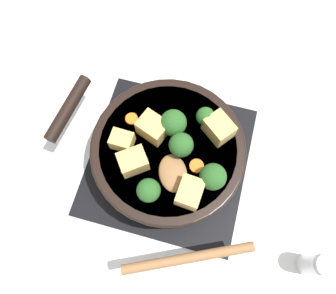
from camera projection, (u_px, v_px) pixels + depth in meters
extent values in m
plane|color=silver|center=(168.00, 161.00, 0.66)|extent=(2.40, 2.40, 0.00)
cube|color=black|center=(168.00, 160.00, 0.66)|extent=(0.31, 0.31, 0.01)
torus|color=black|center=(168.00, 158.00, 0.64)|extent=(0.24, 0.24, 0.01)
cube|color=black|center=(168.00, 158.00, 0.64)|extent=(0.01, 0.23, 0.01)
cube|color=black|center=(168.00, 158.00, 0.64)|extent=(0.23, 0.01, 0.01)
cylinder|color=black|center=(168.00, 152.00, 0.61)|extent=(0.27, 0.27, 0.06)
cylinder|color=brown|center=(168.00, 152.00, 0.61)|extent=(0.25, 0.25, 0.05)
torus|color=black|center=(168.00, 148.00, 0.59)|extent=(0.28, 0.28, 0.01)
cylinder|color=black|center=(68.00, 108.00, 0.62)|extent=(0.14, 0.04, 0.02)
ellipsoid|color=olive|center=(173.00, 173.00, 0.56)|extent=(0.08, 0.07, 0.01)
cylinder|color=olive|center=(188.00, 258.00, 0.51)|extent=(0.10, 0.20, 0.02)
cube|color=tan|center=(219.00, 128.00, 0.57)|extent=(0.06, 0.06, 0.04)
cube|color=tan|center=(153.00, 128.00, 0.57)|extent=(0.05, 0.06, 0.04)
cube|color=tan|center=(190.00, 193.00, 0.54)|extent=(0.05, 0.04, 0.04)
cube|color=tan|center=(122.00, 141.00, 0.57)|extent=(0.03, 0.04, 0.03)
cube|color=tan|center=(133.00, 162.00, 0.55)|extent=(0.06, 0.06, 0.04)
cylinder|color=#709956|center=(211.00, 180.00, 0.56)|extent=(0.01, 0.01, 0.01)
sphere|color=#285B23|center=(213.00, 177.00, 0.53)|extent=(0.04, 0.04, 0.04)
cylinder|color=#709956|center=(204.00, 121.00, 0.59)|extent=(0.01, 0.01, 0.01)
sphere|color=#285B23|center=(205.00, 116.00, 0.57)|extent=(0.03, 0.03, 0.03)
cylinder|color=#709956|center=(173.00, 128.00, 0.59)|extent=(0.01, 0.01, 0.01)
sphere|color=#285B23|center=(174.00, 123.00, 0.56)|extent=(0.05, 0.05, 0.05)
cylinder|color=#709956|center=(181.00, 149.00, 0.57)|extent=(0.01, 0.01, 0.01)
sphere|color=#285B23|center=(181.00, 145.00, 0.55)|extent=(0.04, 0.04, 0.04)
cylinder|color=#709956|center=(149.00, 193.00, 0.55)|extent=(0.01, 0.01, 0.01)
sphere|color=#285B23|center=(149.00, 190.00, 0.53)|extent=(0.04, 0.04, 0.04)
cylinder|color=orange|center=(197.00, 166.00, 0.57)|extent=(0.02, 0.02, 0.01)
cylinder|color=orange|center=(132.00, 119.00, 0.60)|extent=(0.02, 0.02, 0.01)
cylinder|color=white|center=(314.00, 265.00, 0.56)|extent=(0.04, 0.04, 0.07)
cylinder|color=#B7B7BC|center=(326.00, 265.00, 0.52)|extent=(0.03, 0.03, 0.01)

